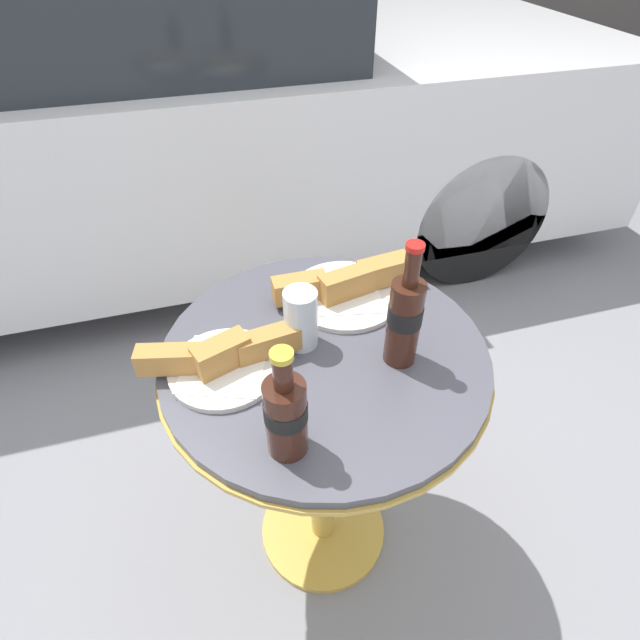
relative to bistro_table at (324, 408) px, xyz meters
name	(u,v)px	position (x,y,z in m)	size (l,w,h in m)	color
ground_plane	(323,529)	(0.00, 0.00, -0.57)	(30.00, 30.00, 0.00)	gray
bistro_table	(324,408)	(0.00, 0.00, 0.00)	(0.65, 0.65, 0.75)	gold
cola_bottle_left	(405,318)	(0.13, -0.06, 0.28)	(0.06, 0.06, 0.26)	#3D1E14
cola_bottle_right	(286,414)	(-0.12, -0.20, 0.26)	(0.07, 0.07, 0.22)	#3D1E14
drinking_glass	(301,321)	(-0.04, 0.03, 0.24)	(0.07, 0.07, 0.12)	#C68923
lunch_plate_near	(348,286)	(0.10, 0.15, 0.21)	(0.33, 0.24, 0.07)	silver
lunch_plate_far	(222,359)	(-0.20, 0.01, 0.21)	(0.31, 0.21, 0.07)	silver
parked_car	(131,110)	(-0.38, 1.81, 0.08)	(4.33, 1.71, 1.37)	silver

